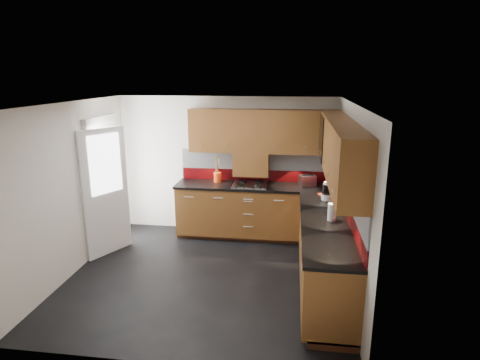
# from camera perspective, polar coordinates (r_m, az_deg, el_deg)

# --- Properties ---
(room) EXTENTS (4.00, 3.80, 2.64)m
(room) POSITION_cam_1_polar(r_m,az_deg,el_deg) (5.30, -5.10, 1.00)
(room) COLOR black
(base_cabinets) EXTENTS (2.70, 3.20, 0.95)m
(base_cabinets) POSITION_cam_1_polar(r_m,az_deg,el_deg) (6.19, 6.38, -7.31)
(base_cabinets) COLOR brown
(base_cabinets) RESTS_ON room
(countertop) EXTENTS (2.72, 3.22, 0.04)m
(countertop) POSITION_cam_1_polar(r_m,az_deg,el_deg) (6.01, 6.38, -3.09)
(countertop) COLOR black
(countertop) RESTS_ON base_cabinets
(backsplash) EXTENTS (2.70, 3.20, 0.54)m
(backsplash) POSITION_cam_1_polar(r_m,az_deg,el_deg) (6.14, 8.58, 0.05)
(backsplash) COLOR maroon
(backsplash) RESTS_ON countertop
(upper_cabinets) EXTENTS (2.50, 3.20, 0.72)m
(upper_cabinets) POSITION_cam_1_polar(r_m,az_deg,el_deg) (5.87, 8.38, 5.64)
(upper_cabinets) COLOR brown
(upper_cabinets) RESTS_ON room
(extractor_hood) EXTENTS (0.60, 0.33, 0.40)m
(extractor_hood) POSITION_cam_1_polar(r_m,az_deg,el_deg) (6.85, 1.62, 2.35)
(extractor_hood) COLOR brown
(extractor_hood) RESTS_ON room
(glass_cabinet) EXTENTS (0.32, 0.80, 0.66)m
(glass_cabinet) POSITION_cam_1_polar(r_m,az_deg,el_deg) (6.17, 12.85, 6.13)
(glass_cabinet) COLOR black
(glass_cabinet) RESTS_ON room
(back_door) EXTENTS (0.42, 1.19, 2.04)m
(back_door) POSITION_cam_1_polar(r_m,az_deg,el_deg) (6.69, -18.60, -0.92)
(back_door) COLOR white
(back_door) RESTS_ON room
(gas_hob) EXTENTS (0.58, 0.51, 0.05)m
(gas_hob) POSITION_cam_1_polar(r_m,az_deg,el_deg) (6.77, 1.45, -0.64)
(gas_hob) COLOR silver
(gas_hob) RESTS_ON countertop
(utensil_pot) EXTENTS (0.13, 0.13, 0.47)m
(utensil_pot) POSITION_cam_1_polar(r_m,az_deg,el_deg) (6.98, -3.21, 0.57)
(utensil_pot) COLOR #ED4416
(utensil_pot) RESTS_ON countertop
(toaster) EXTENTS (0.31, 0.26, 0.20)m
(toaster) POSITION_cam_1_polar(r_m,az_deg,el_deg) (6.79, 9.55, -0.10)
(toaster) COLOR silver
(toaster) RESTS_ON countertop
(food_processor) EXTENTS (0.17, 0.17, 0.28)m
(food_processor) POSITION_cam_1_polar(r_m,az_deg,el_deg) (6.10, 12.28, -1.64)
(food_processor) COLOR white
(food_processor) RESTS_ON countertop
(paper_towel) EXTENTS (0.12, 0.12, 0.22)m
(paper_towel) POSITION_cam_1_polar(r_m,az_deg,el_deg) (5.27, 12.93, -4.47)
(paper_towel) COLOR white
(paper_towel) RESTS_ON countertop
(orange_cloth) EXTENTS (0.17, 0.16, 0.01)m
(orange_cloth) POSITION_cam_1_polar(r_m,az_deg,el_deg) (6.38, 11.68, -2.00)
(orange_cloth) COLOR #EE3D1A
(orange_cloth) RESTS_ON countertop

